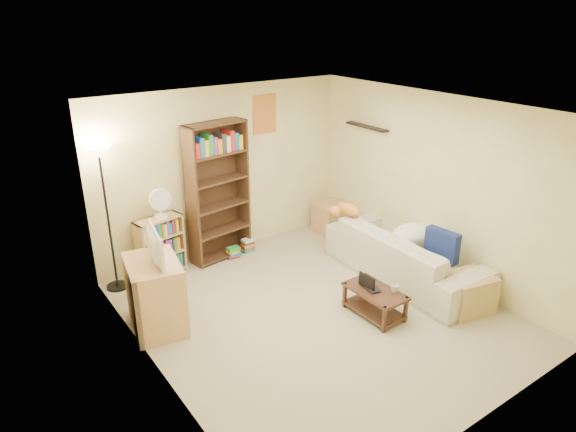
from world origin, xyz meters
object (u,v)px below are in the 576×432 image
(coffee_table, at_px, (375,300))
(short_bookshelf, at_px, (160,247))
(sofa, at_px, (405,255))
(mug, at_px, (394,288))
(tabby_cat, at_px, (346,209))
(laptop, at_px, (373,285))
(floor_lamp, at_px, (102,177))
(tv_stand, at_px, (156,295))
(tall_bookshelf, at_px, (218,189))
(television, at_px, (150,246))
(side_table, at_px, (330,217))
(end_cabinet, at_px, (467,293))
(desk_fan, at_px, (160,202))

(coffee_table, relative_size, short_bookshelf, 0.91)
(sofa, xyz_separation_m, mug, (-0.84, -0.61, 0.04))
(tabby_cat, distance_m, laptop, 1.51)
(floor_lamp, bearing_deg, tv_stand, -85.18)
(laptop, bearing_deg, tabby_cat, -14.32)
(tall_bookshelf, bearing_deg, tv_stand, -149.04)
(coffee_table, bearing_deg, laptop, 62.61)
(tabby_cat, distance_m, television, 2.98)
(coffee_table, relative_size, television, 1.13)
(tabby_cat, xyz_separation_m, side_table, (0.45, 0.90, -0.54))
(short_bookshelf, bearing_deg, end_cabinet, -59.42)
(sofa, relative_size, tall_bookshelf, 1.17)
(short_bookshelf, xyz_separation_m, end_cabinet, (2.72, -3.05, -0.19))
(mug, relative_size, side_table, 0.20)
(desk_fan, xyz_separation_m, end_cabinet, (2.67, -3.01, -0.85))
(tall_bookshelf, xyz_separation_m, desk_fan, (-0.89, -0.04, 0.00))
(floor_lamp, bearing_deg, tabby_cat, -19.75)
(coffee_table, bearing_deg, tabby_cat, 61.67)
(sofa, xyz_separation_m, desk_fan, (-2.66, 1.98, 0.74))
(mug, distance_m, floor_lamp, 3.82)
(floor_lamp, bearing_deg, end_cabinet, -42.28)
(coffee_table, height_order, mug, mug)
(coffee_table, height_order, end_cabinet, end_cabinet)
(tabby_cat, height_order, desk_fan, desk_fan)
(sofa, relative_size, desk_fan, 5.55)
(desk_fan, height_order, side_table, desk_fan)
(sofa, height_order, laptop, sofa)
(desk_fan, bearing_deg, mug, -54.92)
(tabby_cat, relative_size, tall_bookshelf, 0.27)
(tall_bookshelf, distance_m, floor_lamp, 1.65)
(tabby_cat, relative_size, tv_stand, 0.64)
(coffee_table, xyz_separation_m, side_table, (1.16, 2.26, 0.04))
(tv_stand, distance_m, end_cabinet, 3.76)
(laptop, distance_m, short_bookshelf, 2.96)
(mug, height_order, side_table, side_table)
(mug, xyz_separation_m, desk_fan, (-1.82, 2.59, 0.70))
(television, xyz_separation_m, floor_lamp, (-0.10, 1.19, 0.51))
(short_bookshelf, distance_m, desk_fan, 0.66)
(laptop, distance_m, tall_bookshelf, 2.62)
(sofa, distance_m, laptop, 1.02)
(short_bookshelf, bearing_deg, tv_stand, -125.68)
(end_cabinet, bearing_deg, floor_lamp, 137.72)
(tabby_cat, distance_m, mug, 1.68)
(tabby_cat, xyz_separation_m, laptop, (-0.67, -1.28, -0.43))
(coffee_table, distance_m, end_cabinet, 1.16)
(tabby_cat, height_order, floor_lamp, floor_lamp)
(sofa, relative_size, mug, 23.64)
(short_bookshelf, distance_m, floor_lamp, 1.30)
(tabby_cat, bearing_deg, coffee_table, -117.58)
(tabby_cat, distance_m, tv_stand, 2.99)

